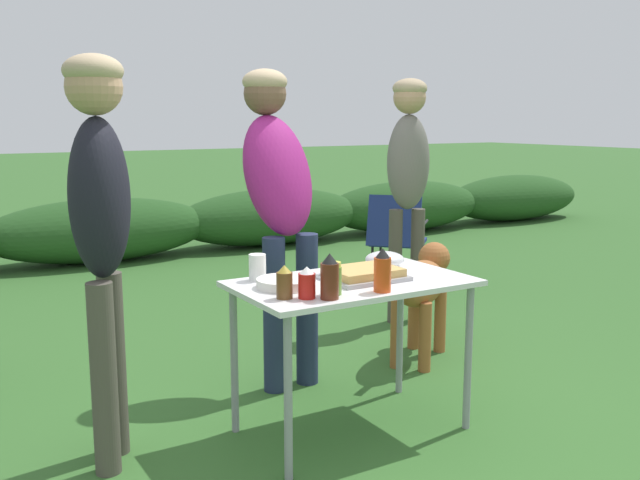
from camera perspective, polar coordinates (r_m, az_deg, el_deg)
The scene contains 17 objects.
ground_plane at distance 3.58m, azimuth 2.52°, elevation -14.89°, with size 60.00×60.00×0.00m, color #336028.
shrub_hedge at distance 7.79m, azimuth -17.14°, elevation 0.76°, with size 14.40×0.90×0.66m.
folding_table at distance 3.36m, azimuth 2.61°, elevation -4.54°, with size 1.10×0.64×0.74m.
food_tray at distance 3.36m, azimuth 3.48°, elevation -2.74°, with size 0.37×0.29×0.06m.
plate_stack at distance 3.20m, azimuth -2.89°, elevation -3.46°, with size 0.25×0.25×0.04m, color white.
mixing_bowl at distance 3.64m, azimuth 5.20°, elevation -1.55°, with size 0.20×0.20×0.08m, color silver.
paper_cup_stack at distance 3.34m, azimuth -5.03°, elevation -2.19°, with size 0.08×0.08×0.12m, color white.
relish_jar at distance 3.06m, azimuth 1.11°, elevation -3.11°, with size 0.07×0.07×0.14m.
beer_bottle at distance 3.00m, azimuth -2.86°, elevation -3.43°, with size 0.07×0.07×0.14m.
hot_sauce_bottle at distance 3.12m, azimuth 5.02°, elevation -2.49°, with size 0.08×0.08×0.19m.
ketchup_bottle at distance 3.00m, azimuth -1.06°, elevation -3.48°, with size 0.07×0.07×0.14m.
bbq_sauce_bottle at distance 2.98m, azimuth 0.77°, elevation -3.00°, with size 0.08×0.08×0.20m.
standing_person_in_dark_puffer at distance 3.94m, azimuth -3.37°, elevation 4.14°, with size 0.41×0.54×1.76m.
standing_person_in_gray_fleece at distance 5.16m, azimuth 7.07°, elevation 5.83°, with size 0.36×0.31×1.77m.
standing_person_in_navy_coat at distance 3.08m, azimuth -17.16°, elevation 2.20°, with size 0.37×0.41×1.75m.
dog at distance 4.49m, azimuth 8.19°, elevation -3.59°, with size 0.81×0.64×0.69m.
camp_chair_near_hedge at distance 6.36m, azimuth 6.16°, elevation 0.43°, with size 0.74×0.74×0.83m.
Camera 1 is at (-1.79, -2.71, 1.49)m, focal length 40.00 mm.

